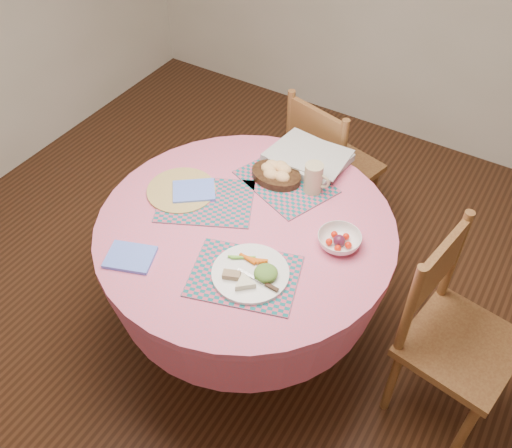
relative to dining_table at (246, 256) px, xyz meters
The scene contains 15 objects.
ground 0.56m from the dining_table, ahead, with size 4.00×4.00×0.00m, color #331C0F.
dining_table is the anchor object (origin of this frame).
chair_right 0.90m from the dining_table, ahead, with size 0.48×0.50×0.94m.
chair_back 0.85m from the dining_table, 91.22° to the left, with size 0.51×0.49×0.91m.
placemat_front 0.34m from the dining_table, 58.65° to the right, with size 0.40×0.30×0.01m, color #126067.
placemat_left 0.30m from the dining_table, behind, with size 0.40×0.30×0.01m, color #126067.
placemat_back 0.37m from the dining_table, 88.29° to the left, with size 0.40×0.30×0.01m, color #126067.
wicker_trivet 0.40m from the dining_table, behind, with size 0.30×0.30×0.01m, color #A88948.
napkin_near 0.52m from the dining_table, 125.81° to the right, with size 0.18×0.14×0.01m, color #6080F7.
napkin_far 0.36m from the dining_table, behind, with size 0.18×0.14×0.01m, color #6080F7.
dinner_plate 0.35m from the dining_table, 53.44° to the right, with size 0.29×0.29×0.05m.
bread_bowl 0.39m from the dining_table, 96.87° to the left, with size 0.23×0.23×0.08m.
latte_mug 0.45m from the dining_table, 66.98° to the left, with size 0.12×0.08×0.14m.
fruit_bowl 0.45m from the dining_table, 14.24° to the left, with size 0.21×0.21×0.05m.
newspaper_stack 0.55m from the dining_table, 87.15° to the left, with size 0.37×0.31×0.04m.
Camera 1 is at (0.90, -1.39, 2.40)m, focal length 40.00 mm.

